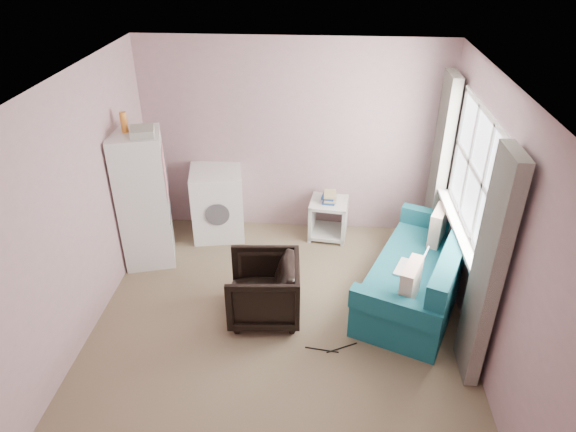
% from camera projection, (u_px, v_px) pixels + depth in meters
% --- Properties ---
extents(room, '(3.84, 4.24, 2.54)m').
position_uv_depth(room, '(280.00, 224.00, 4.62)').
color(room, '#7D6B52').
rests_on(room, ground).
extents(armchair, '(0.72, 0.77, 0.74)m').
position_uv_depth(armchair, '(263.00, 287.00, 5.26)').
color(armchair, black).
rests_on(armchair, ground).
extents(fridge, '(0.70, 0.70, 1.86)m').
position_uv_depth(fridge, '(143.00, 199.00, 5.94)').
color(fridge, silver).
rests_on(fridge, ground).
extents(washing_machine, '(0.75, 0.75, 0.91)m').
position_uv_depth(washing_machine, '(218.00, 201.00, 6.63)').
color(washing_machine, silver).
rests_on(washing_machine, ground).
extents(side_table, '(0.52, 0.52, 0.64)m').
position_uv_depth(side_table, '(329.00, 216.00, 6.65)').
color(side_table, silver).
rests_on(side_table, ground).
extents(sofa, '(1.54, 2.12, 0.86)m').
position_uv_depth(sofa, '(422.00, 275.00, 5.52)').
color(sofa, '#1A6A79').
rests_on(sofa, ground).
extents(window_dressing, '(0.17, 2.62, 2.18)m').
position_uv_depth(window_dressing, '(460.00, 208.00, 5.18)').
color(window_dressing, white).
rests_on(window_dressing, ground).
extents(floor_cables, '(0.51, 0.16, 0.01)m').
position_uv_depth(floor_cables, '(332.00, 349.00, 5.00)').
color(floor_cables, black).
rests_on(floor_cables, ground).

